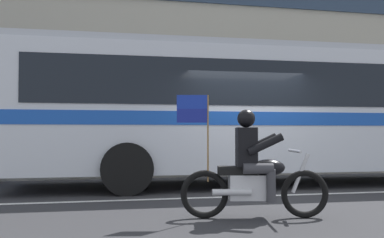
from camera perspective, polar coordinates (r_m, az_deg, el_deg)
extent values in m
plane|color=#2B2B2D|center=(9.29, 7.15, -9.41)|extent=(60.00, 60.00, 0.00)
cube|color=#A39E93|center=(14.16, 0.25, -6.51)|extent=(28.00, 3.80, 0.15)
cube|color=silver|center=(8.73, 8.48, -9.87)|extent=(26.60, 0.14, 0.01)
cube|color=gray|center=(16.77, -1.47, 10.59)|extent=(28.00, 0.80, 9.67)
cube|color=#233347|center=(16.09, -1.18, 5.87)|extent=(25.76, 0.10, 1.40)
cube|color=silver|center=(10.96, 13.27, 0.84)|extent=(13.41, 2.80, 2.70)
cube|color=black|center=(11.00, 13.25, 3.71)|extent=(12.34, 2.82, 0.96)
cube|color=#194CB2|center=(10.96, 13.28, -0.20)|extent=(13.14, 2.83, 0.28)
cube|color=#ADB1BA|center=(11.12, 13.21, 8.12)|extent=(13.14, 2.67, 0.16)
cylinder|color=black|center=(8.75, -8.48, -6.44)|extent=(1.04, 0.30, 1.04)
torus|color=black|center=(6.61, 14.46, -9.42)|extent=(0.69, 0.22, 0.69)
torus|color=black|center=(6.38, 1.64, -9.77)|extent=(0.69, 0.22, 0.69)
cube|color=silver|center=(6.44, 7.72, -8.78)|extent=(0.68, 0.40, 0.36)
ellipsoid|color=black|center=(6.45, 9.92, -6.25)|extent=(0.52, 0.37, 0.24)
cube|color=black|center=(6.38, 5.93, -6.68)|extent=(0.60, 0.36, 0.12)
cylinder|color=silver|center=(6.56, 13.93, -6.85)|extent=(0.28, 0.11, 0.58)
cylinder|color=silver|center=(6.52, 13.23, -4.07)|extent=(0.16, 0.64, 0.04)
cylinder|color=silver|center=(6.24, 5.20, -9.47)|extent=(0.56, 0.19, 0.09)
cube|color=black|center=(6.38, 7.08, -3.62)|extent=(0.34, 0.41, 0.56)
sphere|color=black|center=(6.38, 7.06, 0.06)|extent=(0.26, 0.26, 0.26)
cylinder|color=#38383D|center=(6.60, 8.07, -6.17)|extent=(0.44, 0.23, 0.15)
cylinder|color=#38383D|center=(6.65, 9.62, -8.20)|extent=(0.13, 0.13, 0.46)
cylinder|color=#38383D|center=(6.24, 8.61, -6.41)|extent=(0.44, 0.23, 0.15)
cylinder|color=#38383D|center=(6.30, 10.25, -8.55)|extent=(0.13, 0.13, 0.46)
cylinder|color=black|center=(6.62, 8.88, -3.20)|extent=(0.53, 0.21, 0.32)
cylinder|color=black|center=(6.22, 9.54, -3.28)|extent=(0.53, 0.21, 0.32)
cylinder|color=olive|center=(6.32, 2.09, -2.52)|extent=(0.02, 0.02, 1.25)
cube|color=#1933A5|center=(6.33, 0.00, 2.24)|extent=(0.44, 0.10, 0.20)
cube|color=navy|center=(6.32, 0.00, 0.43)|extent=(0.44, 0.10, 0.20)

